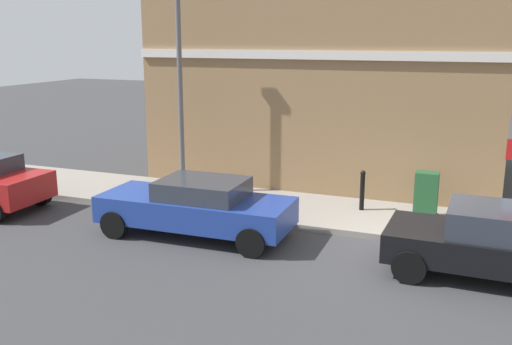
% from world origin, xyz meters
% --- Properties ---
extents(ground, '(80.00, 80.00, 0.00)m').
position_xyz_m(ground, '(0.00, 0.00, 0.00)').
color(ground, '#38383A').
extents(sidewalk, '(2.78, 30.00, 0.15)m').
position_xyz_m(sidewalk, '(1.81, 6.00, 0.07)').
color(sidewalk, gray).
rests_on(sidewalk, ground).
extents(corner_building, '(7.38, 10.32, 7.21)m').
position_xyz_m(corner_building, '(6.84, 3.16, 3.61)').
color(corner_building, olive).
rests_on(corner_building, ground).
extents(car_black, '(1.94, 4.47, 1.40)m').
position_xyz_m(car_black, '(-0.86, -1.99, 0.73)').
color(car_black, black).
rests_on(car_black, ground).
extents(car_blue, '(1.87, 4.47, 1.35)m').
position_xyz_m(car_blue, '(-0.76, 4.55, 0.71)').
color(car_blue, navy).
rests_on(car_blue, ground).
extents(utility_cabinet, '(0.46, 0.61, 1.15)m').
position_xyz_m(utility_cabinet, '(2.07, -0.24, 0.68)').
color(utility_cabinet, '#1E4C28').
rests_on(utility_cabinet, sidewalk).
extents(bollard_near_cabinet, '(0.14, 0.14, 1.04)m').
position_xyz_m(bollard_near_cabinet, '(2.17, 1.34, 0.70)').
color(bollard_near_cabinet, black).
rests_on(bollard_near_cabinet, sidewalk).
extents(lamppost, '(0.20, 0.44, 5.72)m').
position_xyz_m(lamppost, '(2.09, 6.47, 3.30)').
color(lamppost, '#59595B').
rests_on(lamppost, sidewalk).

